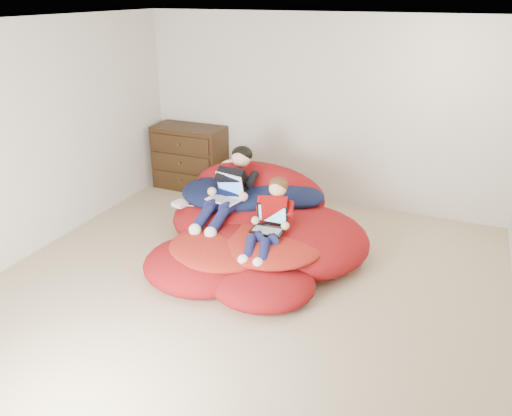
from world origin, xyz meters
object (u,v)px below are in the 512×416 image
at_px(dresser, 190,157).
at_px(younger_boy, 271,216).
at_px(laptop_white, 227,192).
at_px(older_boy, 231,186).
at_px(beanbag_pile, 255,229).
at_px(laptop_black, 270,223).

distance_m(dresser, younger_boy, 2.68).
bearing_deg(laptop_white, dresser, 132.44).
height_order(dresser, older_boy, older_boy).
relative_size(older_boy, laptop_white, 2.96).
relative_size(beanbag_pile, laptop_white, 5.95).
xyz_separation_m(older_boy, younger_boy, (0.68, -0.47, -0.06)).
relative_size(dresser, laptop_white, 2.55).
height_order(dresser, younger_boy, younger_boy).
bearing_deg(beanbag_pile, laptop_black, -48.72).
relative_size(dresser, laptop_black, 3.07).
xyz_separation_m(dresser, laptop_white, (1.31, -1.43, 0.17)).
relative_size(dresser, younger_boy, 1.16).
distance_m(laptop_white, laptop_black, 0.80).
relative_size(beanbag_pile, laptop_black, 7.18).
xyz_separation_m(younger_boy, laptop_white, (-0.68, 0.37, 0.02)).
bearing_deg(dresser, laptop_white, -47.56).
xyz_separation_m(younger_boy, laptop_black, (0.00, -0.03, -0.06)).
height_order(beanbag_pile, laptop_white, laptop_white).
height_order(older_boy, laptop_black, older_boy).
bearing_deg(younger_boy, beanbag_pile, 133.79).
distance_m(older_boy, laptop_white, 0.11).
bearing_deg(older_boy, beanbag_pile, -20.84).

